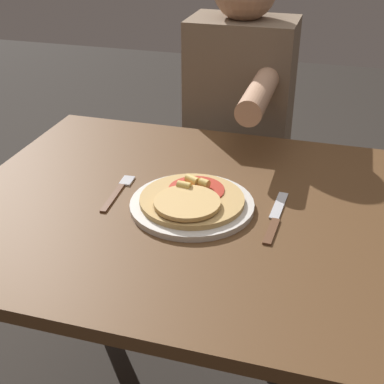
% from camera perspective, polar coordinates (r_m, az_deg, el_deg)
% --- Properties ---
extents(dining_table, '(1.02, 0.86, 0.76)m').
position_cam_1_polar(dining_table, '(1.29, -1.10, -5.80)').
color(dining_table, brown).
rests_on(dining_table, ground_plane).
extents(plate, '(0.28, 0.28, 0.01)m').
position_cam_1_polar(plate, '(1.20, -0.00, -1.37)').
color(plate, silver).
rests_on(plate, dining_table).
extents(pizza, '(0.24, 0.24, 0.04)m').
position_cam_1_polar(pizza, '(1.19, -0.09, -0.76)').
color(pizza, tan).
rests_on(pizza, plate).
extents(fork, '(0.03, 0.18, 0.00)m').
position_cam_1_polar(fork, '(1.28, -7.82, 0.15)').
color(fork, brown).
rests_on(fork, dining_table).
extents(knife, '(0.03, 0.22, 0.00)m').
position_cam_1_polar(knife, '(1.18, 8.89, -2.72)').
color(knife, brown).
rests_on(knife, dining_table).
extents(person_diner, '(0.33, 0.52, 1.23)m').
position_cam_1_polar(person_diner, '(1.80, 5.07, 7.29)').
color(person_diner, '#2D2D38').
rests_on(person_diner, ground_plane).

